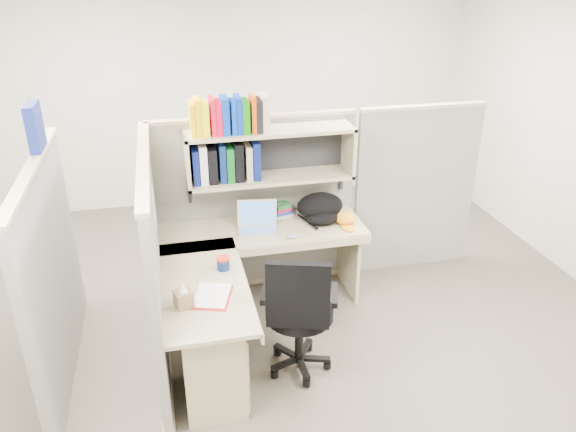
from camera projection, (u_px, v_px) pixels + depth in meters
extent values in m
plane|color=#3A342C|center=(277.00, 338.00, 4.60)|extent=(6.00, 6.00, 0.00)
plane|color=#B8B4A6|center=(224.00, 93.00, 6.67)|extent=(6.00, 0.00, 6.00)
cube|color=#62635E|center=(256.00, 206.00, 5.05)|extent=(1.80, 0.06, 1.60)
cube|color=tan|center=(253.00, 117.00, 4.70)|extent=(1.80, 0.08, 0.03)
cube|color=#62635E|center=(155.00, 266.00, 4.07)|extent=(0.06, 1.80, 1.60)
cube|color=tan|center=(143.00, 160.00, 3.73)|extent=(0.08, 1.80, 0.03)
cube|color=#62635E|center=(53.00, 278.00, 3.93)|extent=(0.06, 1.80, 1.60)
cube|color=#62635E|center=(415.00, 191.00, 5.36)|extent=(1.20, 0.06, 1.60)
cube|color=navy|center=(35.00, 127.00, 3.82)|extent=(0.07, 0.27, 0.32)
cube|color=white|center=(154.00, 207.00, 4.04)|extent=(0.00, 0.21, 0.28)
cube|color=#9A8F6D|center=(270.00, 131.00, 4.58)|extent=(1.40, 0.34, 0.03)
cube|color=#9A8F6D|center=(270.00, 178.00, 4.75)|extent=(1.40, 0.34, 0.03)
cube|color=#9A8F6D|center=(187.00, 161.00, 4.52)|extent=(0.03, 0.34, 0.44)
cube|color=#9A8F6D|center=(349.00, 149.00, 4.80)|extent=(0.03, 0.34, 0.44)
cube|color=black|center=(266.00, 149.00, 4.80)|extent=(1.38, 0.01, 0.41)
cube|color=#E3B804|center=(192.00, 119.00, 4.37)|extent=(0.03, 0.20, 0.26)
cube|color=#F2B205|center=(198.00, 117.00, 4.37)|extent=(0.05, 0.20, 0.29)
cube|color=#E4DD04|center=(204.00, 118.00, 4.39)|extent=(0.06, 0.20, 0.26)
cube|color=red|center=(212.00, 116.00, 4.40)|extent=(0.04, 0.20, 0.29)
cube|color=#B90729|center=(218.00, 117.00, 4.41)|extent=(0.05, 0.20, 0.26)
cube|color=#052D97|center=(225.00, 115.00, 4.42)|extent=(0.06, 0.20, 0.29)
cube|color=#0532AA|center=(233.00, 116.00, 4.43)|extent=(0.04, 0.20, 0.26)
cube|color=#052597|center=(238.00, 114.00, 4.44)|extent=(0.04, 0.20, 0.29)
cube|color=#0E6B08|center=(245.00, 116.00, 4.45)|extent=(0.06, 0.20, 0.26)
cube|color=#C13E04|center=(252.00, 113.00, 4.46)|extent=(0.04, 0.20, 0.29)
cube|color=black|center=(258.00, 115.00, 4.48)|extent=(0.05, 0.20, 0.26)
cube|color=#B9AD8E|center=(264.00, 113.00, 4.48)|extent=(0.06, 0.20, 0.29)
cube|color=#081151|center=(195.00, 165.00, 4.57)|extent=(0.05, 0.24, 0.29)
cube|color=silver|center=(203.00, 163.00, 4.58)|extent=(0.06, 0.24, 0.32)
cube|color=black|center=(212.00, 164.00, 4.60)|extent=(0.07, 0.24, 0.29)
cube|color=#07194B|center=(222.00, 161.00, 4.61)|extent=(0.05, 0.24, 0.32)
cube|color=#0A4C1A|center=(229.00, 162.00, 4.63)|extent=(0.06, 0.24, 0.29)
cube|color=black|center=(238.00, 160.00, 4.64)|extent=(0.07, 0.24, 0.32)
cube|color=gray|center=(248.00, 161.00, 4.66)|extent=(0.05, 0.24, 0.29)
cube|color=#07144E|center=(255.00, 159.00, 4.67)|extent=(0.06, 0.24, 0.32)
cube|color=#9A8F6D|center=(263.00, 230.00, 4.79)|extent=(1.74, 0.60, 0.03)
cube|color=#9A8F6D|center=(204.00, 285.00, 4.00)|extent=(0.60, 1.34, 0.03)
cube|color=#9A8F6D|center=(270.00, 250.00, 4.54)|extent=(1.74, 0.02, 0.07)
cube|color=#9A8F6D|center=(246.00, 284.00, 4.08)|extent=(0.02, 1.34, 0.07)
cube|color=#9A8F6D|center=(212.00, 358.00, 3.85)|extent=(0.40, 0.55, 0.68)
cube|color=tan|center=(242.00, 330.00, 3.81)|extent=(0.02, 0.50, 0.16)
cube|color=tan|center=(243.00, 352.00, 3.88)|extent=(0.02, 0.50, 0.16)
cube|color=tan|center=(244.00, 376.00, 3.98)|extent=(0.02, 0.50, 0.22)
cube|color=#B2B2B7|center=(243.00, 330.00, 3.81)|extent=(0.01, 0.12, 0.01)
cube|color=#9A8F6D|center=(349.00, 255.00, 5.14)|extent=(0.03, 0.55, 0.70)
cylinder|color=#0D2251|center=(223.00, 264.00, 4.16)|extent=(0.09, 0.09, 0.08)
cylinder|color=red|center=(223.00, 259.00, 4.14)|extent=(0.10, 0.10, 0.02)
ellipsoid|color=#7B89AF|center=(293.00, 236.00, 4.62)|extent=(0.10, 0.08, 0.03)
cylinder|color=silver|center=(264.00, 217.00, 4.89)|extent=(0.08, 0.08, 0.10)
cylinder|color=black|center=(299.00, 312.00, 4.06)|extent=(0.50, 0.50, 0.08)
cube|color=black|center=(298.00, 296.00, 3.73)|extent=(0.43, 0.18, 0.50)
cylinder|color=black|center=(299.00, 335.00, 4.14)|extent=(0.06, 0.06, 0.43)
cylinder|color=black|center=(299.00, 362.00, 4.25)|extent=(0.47, 0.47, 0.11)
cube|color=black|center=(265.00, 292.00, 4.00)|extent=(0.12, 0.28, 0.04)
cube|color=black|center=(334.00, 295.00, 3.97)|extent=(0.12, 0.28, 0.04)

